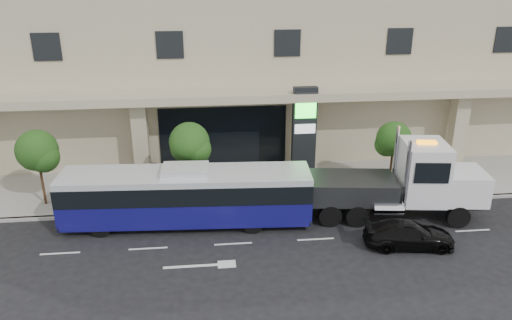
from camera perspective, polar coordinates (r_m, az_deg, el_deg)
The scene contains 11 objects.
ground at distance 25.41m, azimuth -2.83°, elevation -7.82°, with size 120.00×120.00×0.00m, color black.
sidewalk at distance 29.83m, azimuth -3.41°, elevation -3.01°, with size 120.00×6.00×0.15m, color gray.
curb at distance 27.13m, azimuth -3.09°, elevation -5.62°, with size 120.00×0.30×0.15m, color gray.
convention_center at distance 37.66m, azimuth -4.60°, elevation 17.68°, with size 60.00×17.60×20.00m.
tree_left at distance 28.76m, azimuth -23.66°, elevation 0.72°, with size 2.27×2.20×4.22m.
tree_mid at distance 27.33m, azimuth -7.55°, elevation 1.69°, with size 2.28×2.20×4.38m.
tree_right at distance 29.38m, azimuth 15.50°, elevation 2.04°, with size 2.10×2.00×4.04m.
city_bus at distance 25.34m, azimuth -7.96°, elevation -4.02°, with size 12.55×3.32×3.15m.
tow_truck at distance 26.79m, azimuth 16.53°, elevation -2.58°, with size 10.23×3.58×4.63m.
black_sedan at distance 24.69m, azimuth 17.09°, elevation -8.15°, with size 1.70×4.19×1.22m, color black.
signage_pylon at distance 29.97m, azimuth 5.51°, elevation 3.11°, with size 1.42×0.54×5.67m.
Camera 1 is at (-1.11, -22.14, 12.41)m, focal length 35.00 mm.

